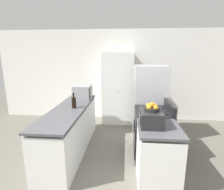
# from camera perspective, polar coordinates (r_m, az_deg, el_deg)

# --- Properties ---
(wall_back) EXTENTS (7.00, 0.06, 2.60)m
(wall_back) POSITION_cam_1_polar(r_m,az_deg,el_deg) (5.17, 1.36, 6.37)
(wall_back) COLOR white
(wall_back) RESTS_ON ground_plane
(counter_left) EXTENTS (0.60, 2.28, 0.90)m
(counter_left) POSITION_cam_1_polar(r_m,az_deg,el_deg) (3.62, -13.39, -11.20)
(counter_left) COLOR silver
(counter_left) RESTS_ON ground_plane
(counter_right) EXTENTS (0.60, 0.70, 0.90)m
(counter_right) POSITION_cam_1_polar(r_m,az_deg,el_deg) (2.80, 14.64, -18.93)
(counter_right) COLOR silver
(counter_right) RESTS_ON ground_plane
(pantry_cabinet) EXTENTS (0.85, 0.60, 1.96)m
(pantry_cabinet) POSITION_cam_1_polar(r_m,az_deg,el_deg) (4.89, 1.89, 2.17)
(pantry_cabinet) COLOR silver
(pantry_cabinet) RESTS_ON ground_plane
(stove) EXTENTS (0.66, 0.76, 1.06)m
(stove) POSITION_cam_1_polar(r_m,az_deg,el_deg) (3.45, 12.90, -12.02)
(stove) COLOR black
(stove) RESTS_ON ground_plane
(refrigerator) EXTENTS (0.72, 0.71, 1.67)m
(refrigerator) POSITION_cam_1_polar(r_m,az_deg,el_deg) (4.04, 12.03, -2.51)
(refrigerator) COLOR #B7B7BC
(refrigerator) RESTS_ON ground_plane
(microwave) EXTENTS (0.38, 0.45, 0.31)m
(microwave) POSITION_cam_1_polar(r_m,az_deg,el_deg) (4.09, -9.51, 0.96)
(microwave) COLOR #939399
(microwave) RESTS_ON counter_left
(wine_bottle) EXTENTS (0.08, 0.08, 0.29)m
(wine_bottle) POSITION_cam_1_polar(r_m,az_deg,el_deg) (3.42, -12.36, -2.33)
(wine_bottle) COLOR black
(wine_bottle) RESTS_ON counter_left
(toaster_oven) EXTENTS (0.32, 0.43, 0.22)m
(toaster_oven) POSITION_cam_1_polar(r_m,az_deg,el_deg) (2.59, 12.58, -7.33)
(toaster_oven) COLOR black
(toaster_oven) RESTS_ON counter_right
(fruit_bowl) EXTENTS (0.22, 0.22, 0.13)m
(fruit_bowl) POSITION_cam_1_polar(r_m,az_deg,el_deg) (2.54, 12.89, -4.15)
(fruit_bowl) COLOR black
(fruit_bowl) RESTS_ON toaster_oven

